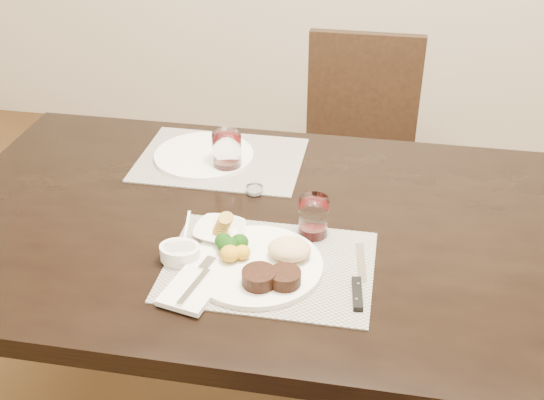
% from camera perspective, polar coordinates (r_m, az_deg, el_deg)
% --- Properties ---
extents(dining_table, '(2.00, 1.00, 0.75)m').
position_cam_1_polar(dining_table, '(1.70, 5.29, -4.64)').
color(dining_table, black).
rests_on(dining_table, ground).
extents(chair_far, '(0.42, 0.42, 0.90)m').
position_cam_1_polar(chair_far, '(2.58, 7.24, 4.57)').
color(chair_far, black).
rests_on(chair_far, ground).
extents(placemat_near, '(0.46, 0.34, 0.00)m').
position_cam_1_polar(placemat_near, '(1.52, -0.23, -5.54)').
color(placemat_near, gray).
rests_on(placemat_near, dining_table).
extents(placemat_far, '(0.46, 0.34, 0.00)m').
position_cam_1_polar(placemat_far, '(1.95, -4.31, 3.40)').
color(placemat_far, gray).
rests_on(placemat_far, dining_table).
extents(dinner_plate, '(0.30, 0.30, 0.05)m').
position_cam_1_polar(dinner_plate, '(1.50, -0.85, -5.30)').
color(dinner_plate, white).
rests_on(dinner_plate, placemat_near).
extents(napkin_fork, '(0.14, 0.20, 0.02)m').
position_cam_1_polar(napkin_fork, '(1.47, -6.29, -6.96)').
color(napkin_fork, silver).
rests_on(napkin_fork, placemat_near).
extents(steak_knife, '(0.03, 0.24, 0.01)m').
position_cam_1_polar(steak_knife, '(1.47, 7.22, -7.13)').
color(steak_knife, silver).
rests_on(steak_knife, placemat_near).
extents(cracker_bowl, '(0.13, 0.13, 0.05)m').
position_cam_1_polar(cracker_bowl, '(1.60, -4.39, -2.63)').
color(cracker_bowl, white).
rests_on(cracker_bowl, placemat_near).
extents(sauce_ramekin, '(0.09, 0.14, 0.07)m').
position_cam_1_polar(sauce_ramekin, '(1.54, -7.69, -4.35)').
color(sauce_ramekin, white).
rests_on(sauce_ramekin, placemat_near).
extents(wine_glass_near, '(0.07, 0.07, 0.10)m').
position_cam_1_polar(wine_glass_near, '(1.60, 3.48, -1.56)').
color(wine_glass_near, silver).
rests_on(wine_glass_near, placemat_near).
extents(far_plate, '(0.28, 0.28, 0.01)m').
position_cam_1_polar(far_plate, '(1.96, -5.70, 3.73)').
color(far_plate, white).
rests_on(far_plate, placemat_far).
extents(wine_glass_far, '(0.08, 0.08, 0.11)m').
position_cam_1_polar(wine_glass_far, '(1.87, -3.78, 3.95)').
color(wine_glass_far, silver).
rests_on(wine_glass_far, placemat_far).
extents(salt_cellar, '(0.05, 0.05, 0.02)m').
position_cam_1_polar(salt_cellar, '(1.78, -1.47, 0.83)').
color(salt_cellar, silver).
rests_on(salt_cellar, dining_table).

